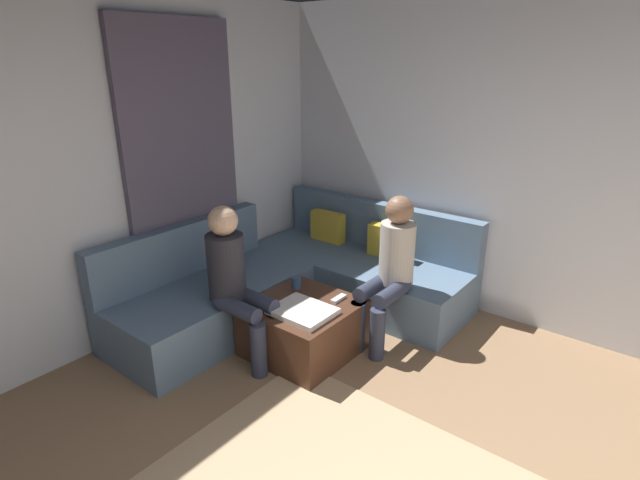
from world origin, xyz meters
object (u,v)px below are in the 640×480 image
Objects in this scene: coffee_mug at (296,282)px; game_remote at (339,299)px; sectional_couch at (298,280)px; ottoman at (303,327)px; person_on_couch_back at (390,265)px; person_on_couch_side at (236,279)px.

coffee_mug is 0.40m from game_remote.
ottoman is at bearing -46.36° from sectional_couch.
ottoman is at bearing 54.10° from person_on_couch_back.
coffee_mug is at bearing 31.96° from person_on_couch_back.
coffee_mug reaches higher than game_remote.
ottoman is at bearing -129.29° from game_remote.
person_on_couch_back is at bearing 3.43° from sectional_couch.
person_on_couch_side is at bearing -103.89° from coffee_mug.
person_on_couch_side is (-0.13, -0.53, 0.19)m from coffee_mug.
sectional_couch is at bearing 155.92° from game_remote.
person_on_couch_back is (0.64, 0.40, 0.19)m from coffee_mug.
ottoman is 0.84m from person_on_couch_back.
ottoman is 8.00× the size of coffee_mug.
sectional_couch is 17.00× the size of game_remote.
person_on_couch_side reaches higher than coffee_mug.
ottoman is 0.38m from coffee_mug.
person_on_couch_back reaches higher than coffee_mug.
game_remote is 0.49m from person_on_couch_back.
person_on_couch_back is 1.21m from person_on_couch_side.
sectional_couch is 26.84× the size of coffee_mug.
person_on_couch_side reaches higher than ottoman.
person_on_couch_back is at bearing 54.10° from ottoman.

